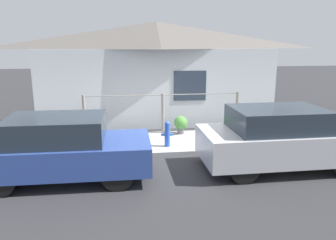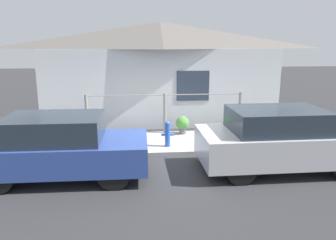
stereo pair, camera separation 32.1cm
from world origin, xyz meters
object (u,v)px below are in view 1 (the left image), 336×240
car_left (62,148)px  potted_plant_near_hydrant (181,124)px  fire_hydrant (167,133)px  car_right (280,138)px

car_left → potted_plant_near_hydrant: bearing=43.7°
potted_plant_near_hydrant → fire_hydrant: bearing=-115.7°
car_left → potted_plant_near_hydrant: car_left is taller
fire_hydrant → potted_plant_near_hydrant: fire_hydrant is taller
car_right → fire_hydrant: (-2.44, 1.65, -0.25)m
car_right → potted_plant_near_hydrant: bearing=122.5°
car_left → potted_plant_near_hydrant: size_ratio=6.54×
car_left → car_right: size_ratio=0.97×
fire_hydrant → potted_plant_near_hydrant: 1.34m
car_right → fire_hydrant: 2.96m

